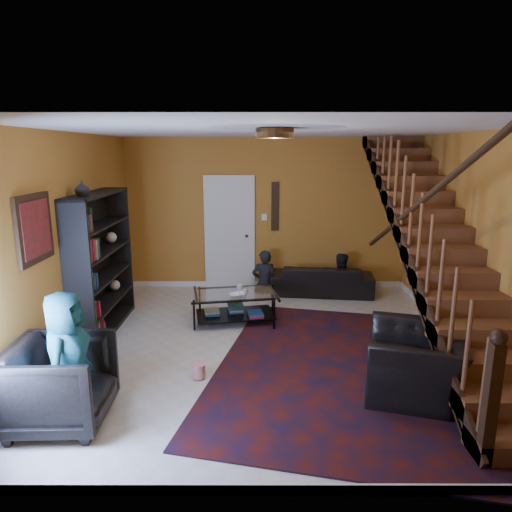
{
  "coord_description": "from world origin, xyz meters",
  "views": [
    {
      "loc": [
        -0.18,
        -5.71,
        2.57
      ],
      "look_at": [
        -0.2,
        0.4,
        1.15
      ],
      "focal_mm": 32.0,
      "sensor_mm": 36.0,
      "label": 1
    }
  ],
  "objects_px": {
    "sofa": "(322,279)",
    "armchair_right": "(414,362)",
    "bookshelf": "(102,265)",
    "coffee_table": "(235,305)",
    "armchair_left": "(60,384)"
  },
  "relations": [
    {
      "from": "bookshelf",
      "to": "coffee_table",
      "type": "distance_m",
      "value": 2.03
    },
    {
      "from": "armchair_right",
      "to": "coffee_table",
      "type": "height_order",
      "value": "armchair_right"
    },
    {
      "from": "armchair_right",
      "to": "bookshelf",
      "type": "bearing_deg",
      "value": -98.52
    },
    {
      "from": "armchair_left",
      "to": "armchair_right",
      "type": "height_order",
      "value": "armchair_left"
    },
    {
      "from": "bookshelf",
      "to": "armchair_right",
      "type": "xyz_separation_m",
      "value": [
        3.9,
        -1.82,
        -0.61
      ]
    },
    {
      "from": "coffee_table",
      "to": "sofa",
      "type": "bearing_deg",
      "value": 43.32
    },
    {
      "from": "bookshelf",
      "to": "sofa",
      "type": "relative_size",
      "value": 1.09
    },
    {
      "from": "coffee_table",
      "to": "armchair_right",
      "type": "bearing_deg",
      "value": -45.98
    },
    {
      "from": "sofa",
      "to": "armchair_right",
      "type": "xyz_separation_m",
      "value": [
        0.5,
        -3.52,
        0.09
      ]
    },
    {
      "from": "bookshelf",
      "to": "coffee_table",
      "type": "bearing_deg",
      "value": 8.17
    },
    {
      "from": "sofa",
      "to": "coffee_table",
      "type": "height_order",
      "value": "sofa"
    },
    {
      "from": "bookshelf",
      "to": "sofa",
      "type": "bearing_deg",
      "value": 26.55
    },
    {
      "from": "armchair_right",
      "to": "coffee_table",
      "type": "xyz_separation_m",
      "value": [
        -2.02,
        2.09,
        -0.08
      ]
    },
    {
      "from": "sofa",
      "to": "coffee_table",
      "type": "relative_size",
      "value": 1.38
    },
    {
      "from": "armchair_left",
      "to": "coffee_table",
      "type": "xyz_separation_m",
      "value": [
        1.53,
        2.66,
        -0.14
      ]
    }
  ]
}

